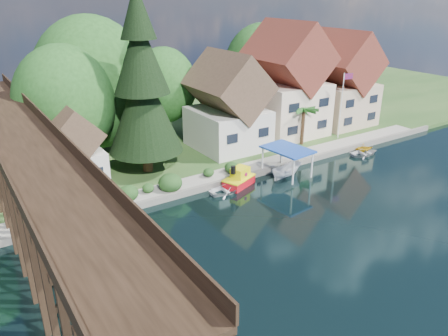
{
  "coord_description": "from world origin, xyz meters",
  "views": [
    {
      "loc": [
        -19.86,
        -24.23,
        17.73
      ],
      "look_at": [
        -0.07,
        6.0,
        2.82
      ],
      "focal_mm": 35.0,
      "sensor_mm": 36.0,
      "label": 1
    }
  ],
  "objects": [
    {
      "name": "seawall",
      "position": [
        4.0,
        8.0,
        0.31
      ],
      "size": [
        60.0,
        0.4,
        0.62
      ],
      "primitive_type": "cube",
      "color": "slate",
      "rests_on": "ground"
    },
    {
      "name": "flagpole",
      "position": [
        20.41,
        11.13,
        5.43
      ],
      "size": [
        1.23,
        0.37,
        8.05
      ],
      "color": "white",
      "rests_on": "bank"
    },
    {
      "name": "palm_tree",
      "position": [
        14.88,
        11.9,
        4.58
      ],
      "size": [
        3.37,
        3.37,
        4.68
      ],
      "color": "#382314",
      "rests_on": "bank"
    },
    {
      "name": "shrubs",
      "position": [
        -4.6,
        9.26,
        1.23
      ],
      "size": [
        15.76,
        2.47,
        1.7
      ],
      "color": "#1B3C15",
      "rests_on": "bank"
    },
    {
      "name": "boat_yellow",
      "position": [
        20.03,
        6.89,
        0.6
      ],
      "size": [
        2.76,
        2.56,
        1.19
      ],
      "primitive_type": "imported",
      "rotation": [
        0.0,
        0.0,
        1.26
      ],
      "color": "gold",
      "rests_on": "ground"
    },
    {
      "name": "boat_white_a",
      "position": [
        0.69,
        6.56,
        0.37
      ],
      "size": [
        3.66,
        2.68,
        0.74
      ],
      "primitive_type": "imported",
      "rotation": [
        0.0,
        0.0,
        1.54
      ],
      "color": "white",
      "rests_on": "ground"
    },
    {
      "name": "house_right",
      "position": [
        25.0,
        16.0,
        5.78
      ],
      "size": [
        8.15,
        8.64,
        12.45
      ],
      "color": "#C2A88B",
      "rests_on": "bank"
    },
    {
      "name": "boat_white_b",
      "position": [
        19.28,
        6.13,
        0.36
      ],
      "size": [
        3.86,
        3.08,
        0.72
      ],
      "primitive_type": "imported",
      "rotation": [
        0.0,
        0.0,
        1.38
      ],
      "color": "silver",
      "rests_on": "ground"
    },
    {
      "name": "boat_canopy",
      "position": [
        7.63,
        6.26,
        1.33
      ],
      "size": [
        4.0,
        5.11,
        3.09
      ],
      "color": "white",
      "rests_on": "ground"
    },
    {
      "name": "trestle_bridge",
      "position": [
        -16.0,
        5.17,
        5.35
      ],
      "size": [
        4.12,
        44.18,
        9.3
      ],
      "color": "black",
      "rests_on": "ground"
    },
    {
      "name": "house_center",
      "position": [
        16.0,
        16.5,
        6.42
      ],
      "size": [
        8.65,
        9.18,
        13.89
      ],
      "color": "beige",
      "rests_on": "bank"
    },
    {
      "name": "promenade",
      "position": [
        6.0,
        9.3,
        0.53
      ],
      "size": [
        50.0,
        2.6,
        0.06
      ],
      "primitive_type": "cube",
      "color": "gray",
      "rests_on": "bank"
    },
    {
      "name": "bg_trees",
      "position": [
        1.0,
        21.25,
        7.29
      ],
      "size": [
        49.9,
        13.3,
        10.57
      ],
      "color": "#382314",
      "rests_on": "bank"
    },
    {
      "name": "house_left",
      "position": [
        7.0,
        16.0,
        5.14
      ],
      "size": [
        7.64,
        8.64,
        11.02
      ],
      "color": "beige",
      "rests_on": "bank"
    },
    {
      "name": "tugboat",
      "position": [
        2.46,
        7.18,
        0.72
      ],
      "size": [
        3.75,
        2.9,
        2.41
      ],
      "color": "red",
      "rests_on": "ground"
    },
    {
      "name": "ground",
      "position": [
        0.0,
        0.0,
        0.0
      ],
      "size": [
        140.0,
        140.0,
        0.0
      ],
      "primitive_type": "plane",
      "color": "black",
      "rests_on": "ground"
    },
    {
      "name": "shed",
      "position": [
        -11.0,
        14.5,
        3.83
      ],
      "size": [
        5.09,
        5.4,
        7.85
      ],
      "color": "beige",
      "rests_on": "bank"
    },
    {
      "name": "bank",
      "position": [
        0.0,
        34.0,
        0.25
      ],
      "size": [
        140.0,
        52.0,
        0.5
      ],
      "primitive_type": "cube",
      "color": "#27491D",
      "rests_on": "ground"
    },
    {
      "name": "conifer",
      "position": [
        -3.84,
        14.39,
        9.13
      ],
      "size": [
        7.28,
        7.28,
        17.92
      ],
      "color": "#382314",
      "rests_on": "bank"
    }
  ]
}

